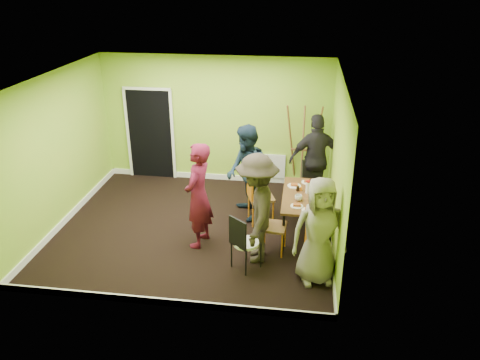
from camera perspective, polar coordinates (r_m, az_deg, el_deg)
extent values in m
plane|color=black|center=(8.83, -5.46, -5.78)|extent=(5.00, 5.00, 0.00)
cube|color=#8AC131|center=(10.29, -2.95, 7.28)|extent=(5.00, 0.04, 2.80)
cube|color=#8AC131|center=(6.26, -10.58, -4.84)|extent=(5.00, 0.04, 2.80)
cube|color=#8AC131|center=(9.12, -21.34, 3.33)|extent=(0.04, 4.50, 2.80)
cube|color=#8AC131|center=(8.03, 11.80, 1.76)|extent=(0.04, 4.50, 2.80)
cube|color=white|center=(7.82, -6.29, 12.29)|extent=(5.00, 4.50, 0.04)
cube|color=black|center=(10.76, -10.85, 5.50)|extent=(1.00, 0.05, 2.04)
cube|color=white|center=(10.45, 4.16, 1.68)|extent=(0.50, 0.04, 0.55)
cylinder|color=black|center=(7.96, 5.30, -6.41)|extent=(0.04, 0.04, 0.71)
cylinder|color=black|center=(7.98, 10.93, -6.72)|extent=(0.04, 0.04, 0.71)
cylinder|color=black|center=(9.18, 5.76, -2.04)|extent=(0.04, 0.04, 0.71)
cylinder|color=black|center=(9.19, 10.62, -2.31)|extent=(0.04, 0.04, 0.71)
cube|color=brown|center=(8.39, 8.31, -1.97)|extent=(0.90, 1.50, 0.04)
cylinder|color=orange|center=(9.02, 1.08, -3.11)|extent=(0.03, 0.03, 0.51)
cylinder|color=orange|center=(8.69, 1.59, -4.26)|extent=(0.03, 0.03, 0.51)
cylinder|color=orange|center=(9.10, 3.45, -2.90)|extent=(0.03, 0.03, 0.51)
cylinder|color=orange|center=(8.77, 4.05, -4.03)|extent=(0.03, 0.03, 0.51)
cube|color=brown|center=(8.78, 2.57, -2.10)|extent=(0.57, 0.57, 0.05)
cube|color=orange|center=(8.61, 1.22, -0.40)|extent=(0.17, 0.42, 0.56)
cylinder|color=orange|center=(8.19, 3.02, -6.36)|extent=(0.03, 0.03, 0.48)
cylinder|color=orange|center=(7.88, 2.52, -7.65)|extent=(0.03, 0.03, 0.48)
cylinder|color=orange|center=(8.14, 5.52, -6.64)|extent=(0.03, 0.03, 0.48)
cylinder|color=orange|center=(7.83, 5.12, -7.96)|extent=(0.03, 0.03, 0.48)
cube|color=brown|center=(7.89, 4.09, -5.67)|extent=(0.46, 0.46, 0.04)
cube|color=orange|center=(7.78, 2.70, -3.68)|extent=(0.07, 0.40, 0.53)
cylinder|color=orange|center=(9.71, 9.45, -1.70)|extent=(0.02, 0.02, 0.41)
cylinder|color=orange|center=(9.64, 7.65, -1.76)|extent=(0.02, 0.02, 0.41)
cylinder|color=orange|center=(9.44, 9.86, -2.53)|extent=(0.02, 0.02, 0.41)
cylinder|color=orange|center=(9.37, 8.01, -2.60)|extent=(0.02, 0.02, 0.41)
cube|color=brown|center=(9.45, 8.82, -1.02)|extent=(0.43, 0.43, 0.04)
cube|color=orange|center=(9.50, 8.70, 0.77)|extent=(0.35, 0.10, 0.46)
cylinder|color=orange|center=(7.58, 7.87, -9.67)|extent=(0.02, 0.02, 0.40)
cylinder|color=orange|center=(7.56, 10.20, -9.92)|extent=(0.02, 0.02, 0.40)
cylinder|color=orange|center=(7.83, 8.14, -8.45)|extent=(0.02, 0.02, 0.40)
cylinder|color=orange|center=(7.82, 10.39, -8.69)|extent=(0.02, 0.02, 0.40)
cube|color=brown|center=(7.59, 9.25, -7.90)|extent=(0.40, 0.40, 0.04)
cube|color=orange|center=(7.32, 9.25, -6.99)|extent=(0.34, 0.06, 0.45)
cylinder|color=black|center=(7.60, -1.04, -9.12)|extent=(0.03, 0.03, 0.44)
cylinder|color=black|center=(7.40, 0.72, -10.16)|extent=(0.03, 0.03, 0.44)
cylinder|color=black|center=(7.79, 0.79, -8.20)|extent=(0.03, 0.03, 0.44)
cylinder|color=black|center=(7.60, 2.55, -9.18)|extent=(0.03, 0.03, 0.44)
cylinder|color=white|center=(7.47, 0.76, -7.68)|extent=(0.41, 0.41, 0.05)
cube|color=black|center=(7.23, -0.30, -6.51)|extent=(0.31, 0.26, 0.49)
cylinder|color=brown|center=(10.13, 6.28, 4.15)|extent=(0.27, 0.44, 1.90)
cylinder|color=brown|center=(10.13, 9.04, 3.99)|extent=(0.27, 0.44, 1.90)
cylinder|color=brown|center=(9.87, 7.63, 3.52)|extent=(0.04, 0.43, 1.85)
cube|color=brown|center=(10.10, 7.64, 3.67)|extent=(0.51, 0.04, 0.04)
cylinder|color=white|center=(8.69, 6.62, -0.71)|extent=(0.25, 0.25, 0.01)
cylinder|color=white|center=(7.97, 6.94, -3.17)|extent=(0.21, 0.21, 0.01)
cylinder|color=white|center=(8.87, 8.24, -0.26)|extent=(0.23, 0.23, 0.01)
cylinder|color=white|center=(7.86, 8.40, -3.68)|extent=(0.24, 0.24, 0.01)
cylinder|color=white|center=(8.51, 10.45, -1.53)|extent=(0.24, 0.24, 0.01)
cylinder|color=white|center=(8.24, 9.79, -2.38)|extent=(0.23, 0.23, 0.01)
cylinder|color=white|center=(8.42, 8.25, -0.93)|extent=(0.07, 0.07, 0.21)
cylinder|color=#1633AC|center=(8.06, 9.48, -2.15)|extent=(0.08, 0.08, 0.22)
cylinder|color=orange|center=(8.52, 7.45, -1.07)|extent=(0.04, 0.04, 0.07)
cylinder|color=black|center=(8.50, 7.06, -1.07)|extent=(0.06, 0.06, 0.08)
cylinder|color=black|center=(8.80, 8.67, -0.20)|extent=(0.06, 0.06, 0.10)
cylinder|color=black|center=(7.94, 9.40, -3.15)|extent=(0.06, 0.06, 0.08)
imported|color=white|center=(8.15, 7.15, -2.16)|extent=(0.13, 0.13, 0.10)
imported|color=white|center=(8.38, 9.90, -1.67)|extent=(0.09, 0.09, 0.08)
imported|color=#500D22|center=(7.90, -5.10, -1.92)|extent=(0.56, 0.75, 1.86)
imported|color=#132130|center=(8.76, 0.81, 0.83)|extent=(0.99, 1.09, 1.84)
imported|color=black|center=(7.47, 2.06, -3.53)|extent=(0.76, 1.23, 1.84)
imported|color=black|center=(9.49, 9.26, 2.49)|extent=(1.17, 0.69, 1.86)
imported|color=gray|center=(7.08, 9.63, -6.19)|extent=(0.94, 0.73, 1.71)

